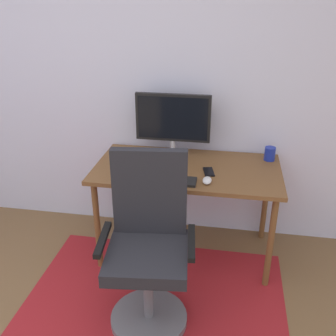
% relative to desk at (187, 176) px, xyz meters
% --- Properties ---
extents(wall_back, '(6.00, 0.10, 2.60)m').
position_rel_desk_xyz_m(wall_back, '(-0.49, 0.42, 0.63)').
color(wall_back, silver).
rests_on(wall_back, ground).
extents(area_rug, '(1.74, 1.42, 0.01)m').
position_rel_desk_xyz_m(area_rug, '(-0.13, -0.67, -0.67)').
color(area_rug, maroon).
rests_on(area_rug, ground).
extents(desk, '(1.35, 0.71, 0.74)m').
position_rel_desk_xyz_m(desk, '(0.00, 0.00, 0.00)').
color(desk, brown).
rests_on(desk, ground).
extents(monitor, '(0.57, 0.18, 0.48)m').
position_rel_desk_xyz_m(monitor, '(-0.14, 0.21, 0.36)').
color(monitor, '#B2B2B7').
rests_on(monitor, desk).
extents(keyboard, '(0.43, 0.13, 0.02)m').
position_rel_desk_xyz_m(keyboard, '(-0.12, -0.25, 0.08)').
color(keyboard, black).
rests_on(keyboard, desk).
extents(computer_mouse, '(0.06, 0.10, 0.03)m').
position_rel_desk_xyz_m(computer_mouse, '(0.16, -0.22, 0.09)').
color(computer_mouse, white).
rests_on(computer_mouse, desk).
extents(coffee_cup, '(0.08, 0.08, 0.10)m').
position_rel_desk_xyz_m(coffee_cup, '(0.60, 0.24, 0.13)').
color(coffee_cup, '#1A2C9B').
rests_on(coffee_cup, desk).
extents(cell_phone, '(0.10, 0.15, 0.01)m').
position_rel_desk_xyz_m(cell_phone, '(0.16, -0.06, 0.08)').
color(cell_phone, black).
rests_on(cell_phone, desk).
extents(office_chair, '(0.58, 0.52, 1.10)m').
position_rel_desk_xyz_m(office_chair, '(-0.14, -0.70, -0.19)').
color(office_chair, slate).
rests_on(office_chair, ground).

